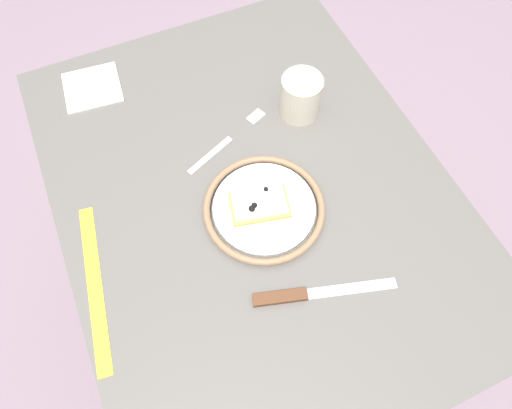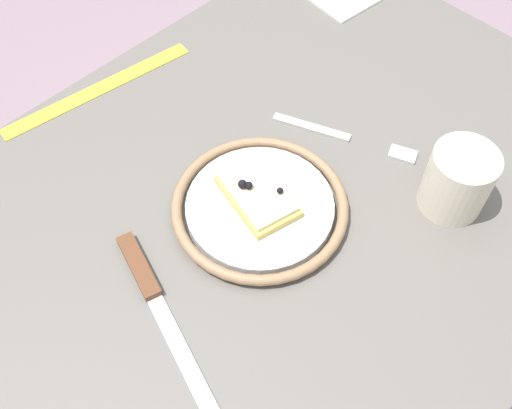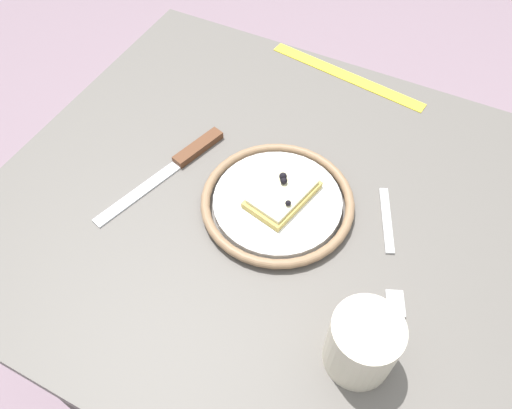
{
  "view_description": "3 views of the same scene",
  "coord_description": "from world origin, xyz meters",
  "px_view_note": "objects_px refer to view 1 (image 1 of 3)",
  "views": [
    {
      "loc": [
        0.37,
        -0.16,
        1.48
      ],
      "look_at": [
        0.05,
        -0.02,
        0.81
      ],
      "focal_mm": 31.07,
      "sensor_mm": 36.0,
      "label": 1
    },
    {
      "loc": [
        0.35,
        0.29,
        1.39
      ],
      "look_at": [
        0.05,
        -0.01,
        0.78
      ],
      "focal_mm": 42.2,
      "sensor_mm": 36.0,
      "label": 2
    },
    {
      "loc": [
        -0.11,
        0.39,
        1.35
      ],
      "look_at": [
        0.08,
        0.02,
        0.78
      ],
      "focal_mm": 35.04,
      "sensor_mm": 36.0,
      "label": 3
    }
  ],
  "objects_px": {
    "pizza_slice_near": "(259,204)",
    "measuring_tape": "(95,286)",
    "knife": "(300,295)",
    "fork": "(228,140)",
    "plate": "(262,209)",
    "dining_table": "(253,216)",
    "napkin": "(92,87)",
    "cup": "(301,96)"
  },
  "relations": [
    {
      "from": "pizza_slice_near",
      "to": "measuring_tape",
      "type": "distance_m",
      "value": 0.31
    },
    {
      "from": "knife",
      "to": "fork",
      "type": "relative_size",
      "value": 1.23
    },
    {
      "from": "plate",
      "to": "knife",
      "type": "height_order",
      "value": "plate"
    },
    {
      "from": "dining_table",
      "to": "fork",
      "type": "bearing_deg",
      "value": -179.1
    },
    {
      "from": "plate",
      "to": "pizza_slice_near",
      "type": "bearing_deg",
      "value": -140.78
    },
    {
      "from": "dining_table",
      "to": "pizza_slice_near",
      "type": "xyz_separation_m",
      "value": [
        0.05,
        -0.01,
        0.15
      ]
    },
    {
      "from": "pizza_slice_near",
      "to": "napkin",
      "type": "height_order",
      "value": "pizza_slice_near"
    },
    {
      "from": "plate",
      "to": "knife",
      "type": "xyz_separation_m",
      "value": [
        0.17,
        -0.01,
        -0.0
      ]
    },
    {
      "from": "napkin",
      "to": "fork",
      "type": "bearing_deg",
      "value": 40.88
    },
    {
      "from": "knife",
      "to": "napkin",
      "type": "relative_size",
      "value": 2.06
    },
    {
      "from": "pizza_slice_near",
      "to": "fork",
      "type": "bearing_deg",
      "value": 177.97
    },
    {
      "from": "napkin",
      "to": "dining_table",
      "type": "bearing_deg",
      "value": 30.52
    },
    {
      "from": "plate",
      "to": "fork",
      "type": "height_order",
      "value": "plate"
    },
    {
      "from": "plate",
      "to": "fork",
      "type": "bearing_deg",
      "value": 179.13
    },
    {
      "from": "pizza_slice_near",
      "to": "fork",
      "type": "height_order",
      "value": "pizza_slice_near"
    },
    {
      "from": "cup",
      "to": "measuring_tape",
      "type": "xyz_separation_m",
      "value": [
        0.19,
        -0.47,
        -0.04
      ]
    },
    {
      "from": "dining_table",
      "to": "measuring_tape",
      "type": "relative_size",
      "value": 3.1
    },
    {
      "from": "dining_table",
      "to": "napkin",
      "type": "distance_m",
      "value": 0.43
    },
    {
      "from": "napkin",
      "to": "pizza_slice_near",
      "type": "bearing_deg",
      "value": 26.66
    },
    {
      "from": "fork",
      "to": "measuring_tape",
      "type": "distance_m",
      "value": 0.36
    },
    {
      "from": "plate",
      "to": "pizza_slice_near",
      "type": "height_order",
      "value": "pizza_slice_near"
    },
    {
      "from": "dining_table",
      "to": "plate",
      "type": "xyz_separation_m",
      "value": [
        0.05,
        -0.0,
        0.13
      ]
    },
    {
      "from": "dining_table",
      "to": "pizza_slice_near",
      "type": "distance_m",
      "value": 0.15
    },
    {
      "from": "pizza_slice_near",
      "to": "measuring_tape",
      "type": "xyz_separation_m",
      "value": [
        0.02,
        -0.31,
        -0.02
      ]
    },
    {
      "from": "plate",
      "to": "fork",
      "type": "relative_size",
      "value": 1.14
    },
    {
      "from": "plate",
      "to": "cup",
      "type": "height_order",
      "value": "cup"
    },
    {
      "from": "plate",
      "to": "knife",
      "type": "relative_size",
      "value": 0.93
    },
    {
      "from": "cup",
      "to": "pizza_slice_near",
      "type": "bearing_deg",
      "value": -43.7
    },
    {
      "from": "plate",
      "to": "napkin",
      "type": "relative_size",
      "value": 1.92
    },
    {
      "from": "cup",
      "to": "napkin",
      "type": "relative_size",
      "value": 0.77
    },
    {
      "from": "knife",
      "to": "napkin",
      "type": "bearing_deg",
      "value": -160.87
    },
    {
      "from": "dining_table",
      "to": "knife",
      "type": "xyz_separation_m",
      "value": [
        0.22,
        -0.01,
        0.13
      ]
    },
    {
      "from": "fork",
      "to": "napkin",
      "type": "xyz_separation_m",
      "value": [
        -0.24,
        -0.21,
        0.0
      ]
    },
    {
      "from": "plate",
      "to": "napkin",
      "type": "xyz_separation_m",
      "value": [
        -0.41,
        -0.21,
        -0.01
      ]
    },
    {
      "from": "measuring_tape",
      "to": "cup",
      "type": "bearing_deg",
      "value": 120.16
    },
    {
      "from": "pizza_slice_near",
      "to": "knife",
      "type": "distance_m",
      "value": 0.17
    },
    {
      "from": "plate",
      "to": "fork",
      "type": "distance_m",
      "value": 0.17
    },
    {
      "from": "cup",
      "to": "measuring_tape",
      "type": "bearing_deg",
      "value": -68.01
    },
    {
      "from": "measuring_tape",
      "to": "napkin",
      "type": "distance_m",
      "value": 0.43
    },
    {
      "from": "fork",
      "to": "napkin",
      "type": "distance_m",
      "value": 0.32
    },
    {
      "from": "knife",
      "to": "fork",
      "type": "bearing_deg",
      "value": 178.37
    },
    {
      "from": "pizza_slice_near",
      "to": "cup",
      "type": "bearing_deg",
      "value": 136.3
    }
  ]
}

